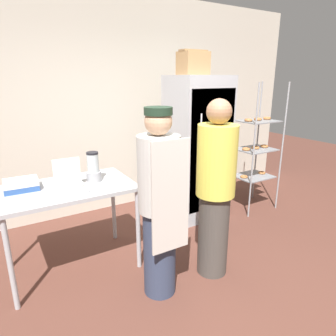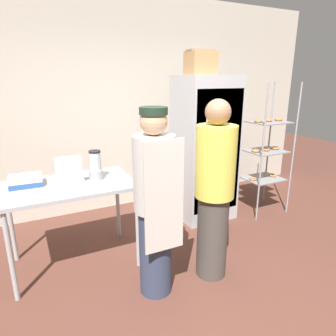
{
  "view_description": "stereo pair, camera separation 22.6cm",
  "coord_description": "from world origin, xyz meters",
  "px_view_note": "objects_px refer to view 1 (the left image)",
  "views": [
    {
      "loc": [
        -1.54,
        -1.61,
        1.86
      ],
      "look_at": [
        -0.13,
        0.73,
        1.03
      ],
      "focal_mm": 32.0,
      "sensor_mm": 36.0,
      "label": 1
    },
    {
      "loc": [
        -1.34,
        -1.72,
        1.86
      ],
      "look_at": [
        -0.13,
        0.73,
        1.03
      ],
      "focal_mm": 32.0,
      "sensor_mm": 36.0,
      "label": 2
    }
  ],
  "objects_px": {
    "refrigerator": "(197,149)",
    "baking_rack": "(255,148)",
    "blender_pitcher": "(93,168)",
    "person_baker": "(159,204)",
    "donut_box": "(71,186)",
    "binder_stack": "(21,185)",
    "person_customer": "(215,190)",
    "cardboard_storage_box": "(193,63)"
  },
  "relations": [
    {
      "from": "person_customer",
      "to": "refrigerator",
      "type": "bearing_deg",
      "value": 60.87
    },
    {
      "from": "person_customer",
      "to": "blender_pitcher",
      "type": "bearing_deg",
      "value": 137.9
    },
    {
      "from": "refrigerator",
      "to": "donut_box",
      "type": "bearing_deg",
      "value": -163.74
    },
    {
      "from": "refrigerator",
      "to": "person_customer",
      "type": "relative_size",
      "value": 1.12
    },
    {
      "from": "baking_rack",
      "to": "blender_pitcher",
      "type": "height_order",
      "value": "baking_rack"
    },
    {
      "from": "blender_pitcher",
      "to": "baking_rack",
      "type": "bearing_deg",
      "value": 2.84
    },
    {
      "from": "cardboard_storage_box",
      "to": "blender_pitcher",
      "type": "bearing_deg",
      "value": -166.78
    },
    {
      "from": "blender_pitcher",
      "to": "binder_stack",
      "type": "relative_size",
      "value": 0.99
    },
    {
      "from": "baking_rack",
      "to": "person_customer",
      "type": "relative_size",
      "value": 1.07
    },
    {
      "from": "donut_box",
      "to": "baking_rack",
      "type": "bearing_deg",
      "value": 6.03
    },
    {
      "from": "baking_rack",
      "to": "person_baker",
      "type": "bearing_deg",
      "value": -156.43
    },
    {
      "from": "blender_pitcher",
      "to": "person_baker",
      "type": "xyz_separation_m",
      "value": [
        0.3,
        -0.79,
        -0.15
      ]
    },
    {
      "from": "baking_rack",
      "to": "person_baker",
      "type": "height_order",
      "value": "baking_rack"
    },
    {
      "from": "cardboard_storage_box",
      "to": "person_customer",
      "type": "relative_size",
      "value": 0.2
    },
    {
      "from": "blender_pitcher",
      "to": "cardboard_storage_box",
      "type": "height_order",
      "value": "cardboard_storage_box"
    },
    {
      "from": "binder_stack",
      "to": "refrigerator",
      "type": "bearing_deg",
      "value": 6.87
    },
    {
      "from": "baking_rack",
      "to": "binder_stack",
      "type": "height_order",
      "value": "baking_rack"
    },
    {
      "from": "binder_stack",
      "to": "cardboard_storage_box",
      "type": "xyz_separation_m",
      "value": [
        2.05,
        0.23,
        1.1
      ]
    },
    {
      "from": "refrigerator",
      "to": "person_baker",
      "type": "distance_m",
      "value": 1.69
    },
    {
      "from": "donut_box",
      "to": "blender_pitcher",
      "type": "relative_size",
      "value": 0.95
    },
    {
      "from": "donut_box",
      "to": "person_baker",
      "type": "relative_size",
      "value": 0.17
    },
    {
      "from": "binder_stack",
      "to": "cardboard_storage_box",
      "type": "bearing_deg",
      "value": 6.4
    },
    {
      "from": "refrigerator",
      "to": "binder_stack",
      "type": "bearing_deg",
      "value": -173.13
    },
    {
      "from": "cardboard_storage_box",
      "to": "person_baker",
      "type": "height_order",
      "value": "cardboard_storage_box"
    },
    {
      "from": "cardboard_storage_box",
      "to": "person_baker",
      "type": "bearing_deg",
      "value": -134.82
    },
    {
      "from": "blender_pitcher",
      "to": "donut_box",
      "type": "bearing_deg",
      "value": -148.77
    },
    {
      "from": "person_baker",
      "to": "person_customer",
      "type": "bearing_deg",
      "value": -1.08
    },
    {
      "from": "refrigerator",
      "to": "baking_rack",
      "type": "xyz_separation_m",
      "value": [
        0.84,
        -0.25,
        -0.04
      ]
    },
    {
      "from": "cardboard_storage_box",
      "to": "person_customer",
      "type": "distance_m",
      "value": 1.7
    },
    {
      "from": "donut_box",
      "to": "person_baker",
      "type": "distance_m",
      "value": 0.84
    },
    {
      "from": "binder_stack",
      "to": "cardboard_storage_box",
      "type": "height_order",
      "value": "cardboard_storage_box"
    },
    {
      "from": "refrigerator",
      "to": "baking_rack",
      "type": "bearing_deg",
      "value": -16.25
    },
    {
      "from": "baking_rack",
      "to": "blender_pitcher",
      "type": "distance_m",
      "value": 2.38
    },
    {
      "from": "blender_pitcher",
      "to": "cardboard_storage_box",
      "type": "distance_m",
      "value": 1.77
    },
    {
      "from": "baking_rack",
      "to": "person_customer",
      "type": "bearing_deg",
      "value": -148.4
    },
    {
      "from": "person_baker",
      "to": "person_customer",
      "type": "relative_size",
      "value": 0.97
    },
    {
      "from": "binder_stack",
      "to": "person_baker",
      "type": "height_order",
      "value": "person_baker"
    },
    {
      "from": "refrigerator",
      "to": "baking_rack",
      "type": "distance_m",
      "value": 0.88
    },
    {
      "from": "baking_rack",
      "to": "person_baker",
      "type": "distance_m",
      "value": 2.26
    },
    {
      "from": "refrigerator",
      "to": "baking_rack",
      "type": "relative_size",
      "value": 1.05
    },
    {
      "from": "blender_pitcher",
      "to": "person_customer",
      "type": "bearing_deg",
      "value": -42.1
    },
    {
      "from": "baking_rack",
      "to": "blender_pitcher",
      "type": "bearing_deg",
      "value": -177.16
    }
  ]
}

